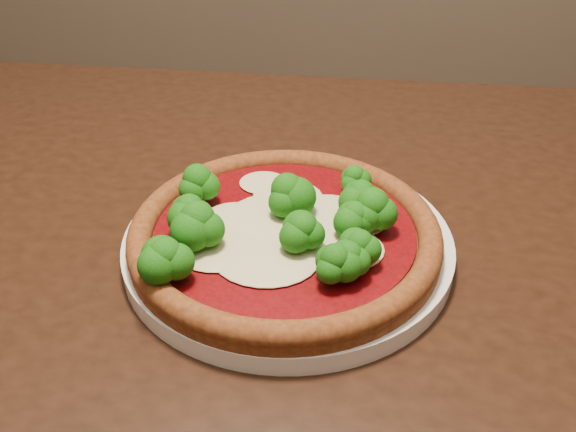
# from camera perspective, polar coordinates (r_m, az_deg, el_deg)

# --- Properties ---
(dining_table) EXTENTS (1.09, 0.88, 0.75)m
(dining_table) POSITION_cam_1_polar(r_m,az_deg,el_deg) (0.65, -2.97, -10.67)
(dining_table) COLOR black
(dining_table) RESTS_ON floor
(plate) EXTENTS (0.30, 0.30, 0.02)m
(plate) POSITION_cam_1_polar(r_m,az_deg,el_deg) (0.59, 0.00, -2.50)
(plate) COLOR white
(plate) RESTS_ON dining_table
(pizza) EXTENTS (0.28, 0.28, 0.06)m
(pizza) POSITION_cam_1_polar(r_m,az_deg,el_deg) (0.56, -0.36, -1.17)
(pizza) COLOR brown
(pizza) RESTS_ON plate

